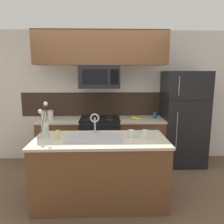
# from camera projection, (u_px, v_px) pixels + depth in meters

# --- Properties ---
(ground_plane) EXTENTS (10.00, 10.00, 0.00)m
(ground_plane) POSITION_uv_depth(u_px,v_px,m) (99.00, 187.00, 3.46)
(ground_plane) COLOR brown
(rear_partition) EXTENTS (5.20, 0.10, 2.60)m
(rear_partition) POSITION_uv_depth(u_px,v_px,m) (115.00, 97.00, 4.50)
(rear_partition) COLOR silver
(rear_partition) RESTS_ON ground
(splash_band) EXTENTS (3.17, 0.01, 0.48)m
(splash_band) POSITION_uv_depth(u_px,v_px,m) (100.00, 104.00, 4.46)
(splash_band) COLOR #332319
(splash_band) RESTS_ON rear_partition
(back_counter_left) EXTENTS (0.81, 0.65, 0.91)m
(back_counter_left) POSITION_uv_depth(u_px,v_px,m) (61.00, 142.00, 4.24)
(back_counter_left) COLOR brown
(back_counter_left) RESTS_ON ground
(back_counter_right) EXTENTS (0.87, 0.65, 0.91)m
(back_counter_right) POSITION_uv_depth(u_px,v_px,m) (141.00, 141.00, 4.29)
(back_counter_right) COLOR brown
(back_counter_right) RESTS_ON ground
(stove_range) EXTENTS (0.76, 0.64, 0.93)m
(stove_range) POSITION_uv_depth(u_px,v_px,m) (100.00, 141.00, 4.27)
(stove_range) COLOR black
(stove_range) RESTS_ON ground
(microwave) EXTENTS (0.74, 0.40, 0.42)m
(microwave) POSITION_uv_depth(u_px,v_px,m) (99.00, 77.00, 4.02)
(microwave) COLOR black
(upper_cabinet_band) EXTENTS (2.39, 0.34, 0.60)m
(upper_cabinet_band) POSITION_uv_depth(u_px,v_px,m) (101.00, 48.00, 3.90)
(upper_cabinet_band) COLOR brown
(refrigerator) EXTENTS (0.79, 0.74, 1.82)m
(refrigerator) POSITION_uv_depth(u_px,v_px,m) (183.00, 118.00, 4.26)
(refrigerator) COLOR black
(refrigerator) RESTS_ON ground
(storage_jar_tall) EXTENTS (0.10, 0.10, 0.17)m
(storage_jar_tall) POSITION_uv_depth(u_px,v_px,m) (44.00, 115.00, 4.14)
(storage_jar_tall) COLOR silver
(storage_jar_tall) RESTS_ON back_counter_left
(storage_jar_medium) EXTENTS (0.11, 0.11, 0.18)m
(storage_jar_medium) POSITION_uv_depth(u_px,v_px,m) (50.00, 115.00, 4.14)
(storage_jar_medium) COLOR silver
(storage_jar_medium) RESTS_ON back_counter_left
(banana_bunch) EXTENTS (0.19, 0.12, 0.08)m
(banana_bunch) POSITION_uv_depth(u_px,v_px,m) (136.00, 118.00, 4.14)
(banana_bunch) COLOR yellow
(banana_bunch) RESTS_ON back_counter_right
(coffee_tin) EXTENTS (0.08, 0.08, 0.11)m
(coffee_tin) POSITION_uv_depth(u_px,v_px,m) (155.00, 115.00, 4.26)
(coffee_tin) COLOR #1E5184
(coffee_tin) RESTS_ON back_counter_right
(island_counter) EXTENTS (1.80, 0.82, 0.91)m
(island_counter) POSITION_uv_depth(u_px,v_px,m) (101.00, 170.00, 3.04)
(island_counter) COLOR brown
(island_counter) RESTS_ON ground
(kitchen_sink) EXTENTS (0.76, 0.44, 0.16)m
(kitchen_sink) POSITION_uv_depth(u_px,v_px,m) (94.00, 143.00, 2.97)
(kitchen_sink) COLOR #ADAFB5
(kitchen_sink) RESTS_ON island_counter
(sink_faucet) EXTENTS (0.14, 0.14, 0.31)m
(sink_faucet) POSITION_uv_depth(u_px,v_px,m) (95.00, 121.00, 3.13)
(sink_faucet) COLOR #B7BABF
(sink_faucet) RESTS_ON island_counter
(dish_soap_bottle) EXTENTS (0.06, 0.05, 0.16)m
(dish_soap_bottle) POSITION_uv_depth(u_px,v_px,m) (58.00, 134.00, 2.92)
(dish_soap_bottle) COLOR #DBCC75
(dish_soap_bottle) RESTS_ON island_counter
(drinking_glass) EXTENTS (0.08, 0.08, 0.10)m
(drinking_glass) POSITION_uv_depth(u_px,v_px,m) (131.00, 134.00, 3.00)
(drinking_glass) COLOR silver
(drinking_glass) RESTS_ON island_counter
(spare_glass) EXTENTS (0.08, 0.08, 0.11)m
(spare_glass) POSITION_uv_depth(u_px,v_px,m) (145.00, 134.00, 2.96)
(spare_glass) COLOR silver
(spare_glass) RESTS_ON island_counter
(flower_vase) EXTENTS (0.14, 0.16, 0.50)m
(flower_vase) POSITION_uv_depth(u_px,v_px,m) (45.00, 128.00, 2.97)
(flower_vase) COLOR silver
(flower_vase) RESTS_ON island_counter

